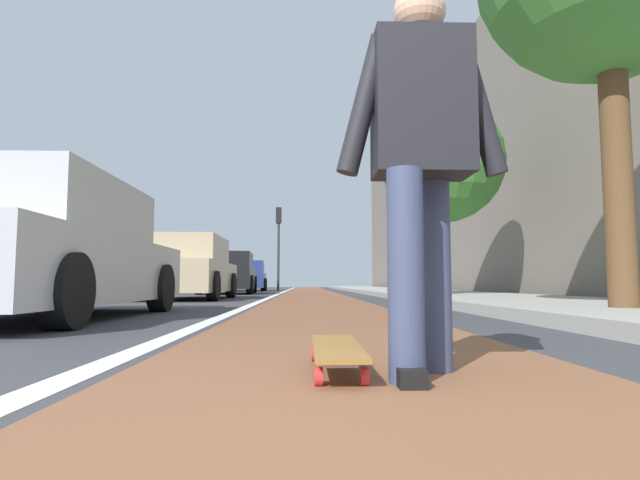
{
  "coord_description": "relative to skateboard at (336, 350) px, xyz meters",
  "views": [
    {
      "loc": [
        -1.09,
        0.24,
        0.38
      ],
      "look_at": [
        9.92,
        -0.09,
        1.32
      ],
      "focal_mm": 28.61,
      "sensor_mm": 36.0,
      "label": 1
    }
  ],
  "objects": [
    {
      "name": "lane_stripe_white",
      "position": [
        18.88,
        1.07,
        -0.09
      ],
      "size": [
        52.0,
        0.16,
        0.01
      ],
      "primitive_type": "cube",
      "color": "silver",
      "rests_on": "ground"
    },
    {
      "name": "parked_car_mid",
      "position": [
        10.05,
        2.91,
        0.62
      ],
      "size": [
        4.17,
        1.86,
        1.48
      ],
      "color": "tan",
      "rests_on": "ground"
    },
    {
      "name": "parked_car_far",
      "position": [
        16.49,
        2.93,
        0.63
      ],
      "size": [
        4.34,
        2.09,
        1.49
      ],
      "color": "black",
      "rests_on": "ground"
    },
    {
      "name": "skater_person",
      "position": [
        -0.15,
        -0.35,
        0.84
      ],
      "size": [
        0.46,
        0.72,
        1.64
      ],
      "color": "#384260",
      "rests_on": "ground"
    },
    {
      "name": "parked_car_near",
      "position": [
        3.32,
        2.94,
        0.61
      ],
      "size": [
        4.39,
        1.97,
        1.48
      ],
      "color": "#B7B7BC",
      "rests_on": "ground"
    },
    {
      "name": "sidewalk_curb",
      "position": [
        16.88,
        -3.52,
        -0.03
      ],
      "size": [
        52.0,
        3.2,
        0.13
      ],
      "primitive_type": "cube",
      "color": "#9E9B93",
      "rests_on": "ground"
    },
    {
      "name": "parked_car_end",
      "position": [
        23.4,
        3.04,
        0.61
      ],
      "size": [
        4.22,
        2.09,
        1.48
      ],
      "color": "navy",
      "rests_on": "ground"
    },
    {
      "name": "traffic_light",
      "position": [
        23.46,
        1.47,
        2.82
      ],
      "size": [
        0.33,
        0.28,
        4.21
      ],
      "color": "#2D2D2D",
      "rests_on": "ground"
    },
    {
      "name": "street_tree_mid",
      "position": [
        9.58,
        -3.12,
        3.15
      ],
      "size": [
        2.9,
        2.9,
        4.7
      ],
      "color": "brown",
      "rests_on": "ground"
    },
    {
      "name": "ground_plane",
      "position": [
        8.88,
        -0.1,
        -0.09
      ],
      "size": [
        80.0,
        80.0,
        0.0
      ],
      "primitive_type": "plane",
      "color": "#38383D"
    },
    {
      "name": "building_facade",
      "position": [
        20.88,
        -6.18,
        4.48
      ],
      "size": [
        40.0,
        1.2,
        9.14
      ],
      "primitive_type": "cube",
      "color": "#71685D",
      "rests_on": "ground"
    },
    {
      "name": "bike_lane_paint",
      "position": [
        22.88,
        -0.1,
        -0.09
      ],
      "size": [
        56.0,
        2.04,
        0.0
      ],
      "primitive_type": "cube",
      "color": "brown",
      "rests_on": "ground"
    },
    {
      "name": "skateboard",
      "position": [
        0.0,
        0.0,
        0.0
      ],
      "size": [
        0.84,
        0.2,
        0.11
      ],
      "color": "red",
      "rests_on": "ground"
    }
  ]
}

